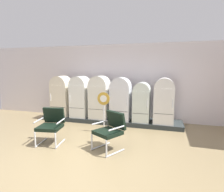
% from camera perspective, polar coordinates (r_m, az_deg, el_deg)
% --- Properties ---
extents(ground, '(12.00, 10.00, 0.05)m').
position_cam_1_polar(ground, '(4.65, -12.26, -18.25)').
color(ground, '#877450').
extents(back_wall, '(11.76, 0.12, 2.99)m').
position_cam_1_polar(back_wall, '(7.59, 0.60, 4.39)').
color(back_wall, silver).
rests_on(back_wall, ground).
extents(display_plinth, '(5.37, 0.95, 0.16)m').
position_cam_1_polar(display_plinth, '(7.23, -0.78, -7.34)').
color(display_plinth, '#293030').
rests_on(display_plinth, ground).
extents(refrigerator_0, '(0.70, 0.64, 1.60)m').
position_cam_1_polar(refrigerator_0, '(7.73, -15.28, 0.40)').
color(refrigerator_0, beige).
rests_on(refrigerator_0, display_plinth).
extents(refrigerator_1, '(0.66, 0.70, 1.60)m').
position_cam_1_polar(refrigerator_1, '(7.37, -9.74, 0.21)').
color(refrigerator_1, white).
rests_on(refrigerator_1, display_plinth).
extents(refrigerator_2, '(0.70, 0.70, 1.62)m').
position_cam_1_polar(refrigerator_2, '(7.06, -3.82, 0.02)').
color(refrigerator_2, silver).
rests_on(refrigerator_2, display_plinth).
extents(refrigerator_3, '(0.71, 0.61, 1.57)m').
position_cam_1_polar(refrigerator_3, '(6.78, 2.68, -0.55)').
color(refrigerator_3, silver).
rests_on(refrigerator_3, display_plinth).
extents(refrigerator_4, '(0.58, 0.66, 1.41)m').
position_cam_1_polar(refrigerator_4, '(6.68, 9.10, -1.50)').
color(refrigerator_4, silver).
rests_on(refrigerator_4, display_plinth).
extents(refrigerator_5, '(0.67, 0.68, 1.57)m').
position_cam_1_polar(refrigerator_5, '(6.63, 15.68, -1.02)').
color(refrigerator_5, white).
rests_on(refrigerator_5, display_plinth).
extents(armchair_left, '(0.74, 0.76, 0.96)m').
position_cam_1_polar(armchair_left, '(5.43, -18.17, -8.08)').
color(armchair_left, silver).
rests_on(armchair_left, ground).
extents(armchair_right, '(0.86, 0.89, 0.96)m').
position_cam_1_polar(armchair_right, '(4.75, -0.49, -10.01)').
color(armchair_right, silver).
rests_on(armchair_right, ground).
extents(sign_stand, '(0.40, 0.32, 1.31)m').
position_cam_1_polar(sign_stand, '(5.94, -2.55, -5.74)').
color(sign_stand, '#2D2D30').
rests_on(sign_stand, ground).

